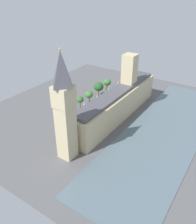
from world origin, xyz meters
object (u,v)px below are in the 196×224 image
at_px(car_black_kerbside, 101,106).
at_px(car_blue_trailing, 79,119).
at_px(plane_tree_far_end, 89,95).
at_px(street_lamp_slot_11, 106,87).
at_px(parliament_building, 118,102).
at_px(pedestrian_near_tower, 93,119).
at_px(plane_tree_midblock, 107,82).
at_px(plane_tree_opposite_hall, 80,100).
at_px(clock_tower, 64,107).
at_px(double_decker_bus_under_trees, 115,94).
at_px(plane_tree_by_river_gate, 99,87).
at_px(car_white_leading, 72,128).
at_px(pedestrian_corner, 121,99).
at_px(street_lamp_slot_10, 90,97).

bearing_deg(car_black_kerbside, car_blue_trailing, 78.40).
distance_m(plane_tree_far_end, street_lamp_slot_11, 22.86).
bearing_deg(plane_tree_far_end, parliament_building, 172.18).
relative_size(pedestrian_near_tower, plane_tree_midblock, 0.16).
bearing_deg(car_blue_trailing, plane_tree_opposite_hall, 124.11).
bearing_deg(parliament_building, car_blue_trailing, 46.29).
xyz_separation_m(clock_tower, pedestrian_near_tower, (8.45, -33.03, -25.64)).
distance_m(double_decker_bus_under_trees, street_lamp_slot_11, 11.71).
bearing_deg(plane_tree_by_river_gate, clock_tower, 111.34).
bearing_deg(clock_tower, double_decker_bus_under_trees, -78.80).
height_order(car_white_leading, plane_tree_opposite_hall, plane_tree_opposite_hall).
distance_m(pedestrian_corner, plane_tree_by_river_gate, 18.41).
xyz_separation_m(parliament_building, pedestrian_corner, (8.48, -20.31, -8.81)).
bearing_deg(plane_tree_midblock, parliament_building, 131.59).
distance_m(double_decker_bus_under_trees, car_blue_trailing, 38.58).
xyz_separation_m(car_black_kerbside, car_white_leading, (-0.38, 30.69, 0.01)).
height_order(car_white_leading, plane_tree_by_river_gate, plane_tree_by_river_gate).
relative_size(plane_tree_opposite_hall, street_lamp_slot_10, 1.24).
distance_m(plane_tree_by_river_gate, plane_tree_midblock, 10.83).
bearing_deg(pedestrian_near_tower, plane_tree_far_end, 164.00).
height_order(plane_tree_opposite_hall, street_lamp_slot_11, plane_tree_opposite_hall).
distance_m(car_blue_trailing, plane_tree_by_river_gate, 36.26).
bearing_deg(clock_tower, street_lamp_slot_10, -65.26).
bearing_deg(pedestrian_near_tower, street_lamp_slot_10, 162.15).
bearing_deg(plane_tree_opposite_hall, double_decker_bus_under_trees, -112.24).
bearing_deg(plane_tree_midblock, clock_tower, 108.11).
xyz_separation_m(clock_tower, car_white_leading, (12.88, -18.50, -25.44)).
bearing_deg(car_white_leading, pedestrian_corner, -98.32).
relative_size(car_white_leading, pedestrian_corner, 3.09).
distance_m(parliament_building, pedestrian_near_tower, 18.21).
bearing_deg(plane_tree_opposite_hall, plane_tree_midblock, -89.71).
relative_size(clock_tower, pedestrian_corner, 33.87).
relative_size(plane_tree_far_end, plane_tree_opposite_hall, 1.09).
bearing_deg(street_lamp_slot_10, double_decker_bus_under_trees, -121.60).
height_order(parliament_building, plane_tree_far_end, parliament_building).
height_order(pedestrian_corner, plane_tree_midblock, plane_tree_midblock).
relative_size(parliament_building, plane_tree_by_river_gate, 7.73).
xyz_separation_m(parliament_building, car_white_leading, (13.56, 27.61, -8.59)).
xyz_separation_m(car_white_leading, street_lamp_slot_10, (10.54, -32.34, 3.79)).
bearing_deg(street_lamp_slot_11, pedestrian_corner, 160.54).
xyz_separation_m(plane_tree_far_end, plane_tree_midblock, (1.14, -24.83, 0.18)).
distance_m(car_white_leading, plane_tree_midblock, 57.19).
bearing_deg(car_blue_trailing, pedestrian_corner, 77.74).
distance_m(pedestrian_corner, street_lamp_slot_10, 22.42).
height_order(plane_tree_opposite_hall, street_lamp_slot_10, plane_tree_opposite_hall).
bearing_deg(clock_tower, plane_tree_far_end, -64.90).
bearing_deg(plane_tree_by_river_gate, parliament_building, 145.81).
bearing_deg(clock_tower, car_blue_trailing, -61.17).
height_order(parliament_building, car_black_kerbside, parliament_building).
distance_m(parliament_building, plane_tree_by_river_gate, 30.85).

